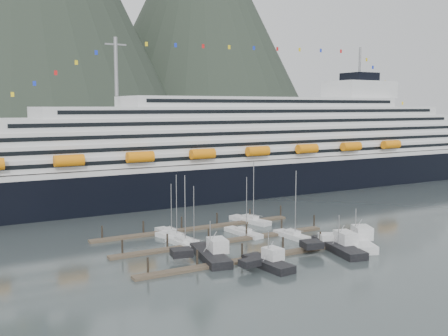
{
  "coord_description": "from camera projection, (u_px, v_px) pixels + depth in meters",
  "views": [
    {
      "loc": [
        -55.74,
        -87.26,
        27.53
      ],
      "look_at": [
        5.62,
        22.0,
        12.64
      ],
      "focal_mm": 42.0,
      "sensor_mm": 36.0,
      "label": 1
    }
  ],
  "objects": [
    {
      "name": "ground",
      "position": [
        253.0,
        243.0,
        105.9
      ],
      "size": [
        1600.0,
        1600.0,
        0.0
      ],
      "primitive_type": "plane",
      "color": "#434F4F",
      "rests_on": "ground"
    },
    {
      "name": "cruise_ship",
      "position": [
        240.0,
        155.0,
        166.66
      ],
      "size": [
        210.0,
        30.4,
        50.3
      ],
      "color": "black",
      "rests_on": "ground"
    },
    {
      "name": "dock_near",
      "position": [
        260.0,
        257.0,
        94.86
      ],
      "size": [
        48.18,
        2.28,
        3.2
      ],
      "color": "#42372A",
      "rests_on": "ground"
    },
    {
      "name": "dock_mid",
      "position": [
        224.0,
        241.0,
        106.12
      ],
      "size": [
        48.18,
        2.28,
        3.2
      ],
      "color": "#42372A",
      "rests_on": "ground"
    },
    {
      "name": "dock_far",
      "position": [
        196.0,
        228.0,
        117.37
      ],
      "size": [
        48.18,
        2.28,
        3.2
      ],
      "color": "#42372A",
      "rests_on": "ground"
    },
    {
      "name": "sailboat_a",
      "position": [
        183.0,
        243.0,
        104.02
      ],
      "size": [
        3.94,
        9.58,
        14.6
      ],
      "rotation": [
        0.0,
        0.0,
        1.71
      ],
      "color": "#BBBBBB",
      "rests_on": "ground"
    },
    {
      "name": "sailboat_b",
      "position": [
        174.0,
        237.0,
        108.58
      ],
      "size": [
        5.13,
        9.67,
        14.04
      ],
      "rotation": [
        0.0,
        0.0,
        1.87
      ],
      "color": "#BBBBBB",
      "rests_on": "ground"
    },
    {
      "name": "sailboat_c",
      "position": [
        191.0,
        245.0,
        102.96
      ],
      "size": [
        4.6,
        8.69,
        12.5
      ],
      "rotation": [
        0.0,
        0.0,
        1.86
      ],
      "color": "#BBBBBB",
      "rests_on": "ground"
    },
    {
      "name": "sailboat_d",
      "position": [
        243.0,
        233.0,
        112.46
      ],
      "size": [
        3.97,
        10.64,
        13.03
      ],
      "rotation": [
        0.0,
        0.0,
        1.72
      ],
      "color": "#BBBBBB",
      "rests_on": "ground"
    },
    {
      "name": "sailboat_e",
      "position": [
        169.0,
        233.0,
        112.42
      ],
      "size": [
        3.28,
        9.34,
        11.58
      ],
      "rotation": [
        0.0,
        0.0,
        1.67
      ],
      "color": "#BBBBBB",
      "rests_on": "ground"
    },
    {
      "name": "sailboat_g",
      "position": [
        250.0,
        221.0,
        124.31
      ],
      "size": [
        5.61,
        11.66,
        15.23
      ],
      "rotation": [
        0.0,
        0.0,
        1.83
      ],
      "color": "#BBBBBB",
      "rests_on": "ground"
    },
    {
      "name": "sailboat_h",
      "position": [
        292.0,
        236.0,
        109.74
      ],
      "size": [
        3.45,
        9.52,
        14.79
      ],
      "rotation": [
        0.0,
        0.0,
        1.65
      ],
      "color": "#BBBBBB",
      "rests_on": "ground"
    },
    {
      "name": "trawler_a",
      "position": [
        209.0,
        254.0,
        94.39
      ],
      "size": [
        10.57,
        14.5,
        7.74
      ],
      "rotation": [
        0.0,
        0.0,
        1.39
      ],
      "color": "black",
      "rests_on": "ground"
    },
    {
      "name": "trawler_b",
      "position": [
        268.0,
        262.0,
        89.6
      ],
      "size": [
        8.26,
        10.82,
        6.83
      ],
      "rotation": [
        0.0,
        0.0,
        1.67
      ],
      "color": "black",
      "rests_on": "ground"
    },
    {
      "name": "trawler_c",
      "position": [
        337.0,
        246.0,
        99.92
      ],
      "size": [
        11.02,
        15.37,
        7.64
      ],
      "rotation": [
        0.0,
        0.0,
        1.37
      ],
      "color": "black",
      "rests_on": "ground"
    },
    {
      "name": "trawler_d",
      "position": [
        354.0,
        241.0,
        103.6
      ],
      "size": [
        11.74,
        14.27,
        8.24
      ],
      "rotation": [
        0.0,
        0.0,
        1.18
      ],
      "color": "#BBBBBB",
      "rests_on": "ground"
    }
  ]
}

